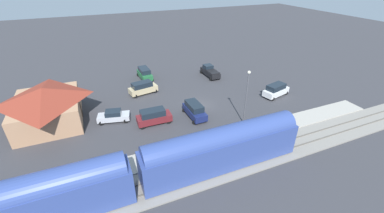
% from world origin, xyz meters
% --- Properties ---
extents(ground_plane, '(200.00, 200.00, 0.00)m').
position_xyz_m(ground_plane, '(0.00, 0.00, 0.00)').
color(ground_plane, '#38383D').
extents(railway_track, '(4.80, 70.00, 0.30)m').
position_xyz_m(railway_track, '(-14.00, 0.00, 0.09)').
color(railway_track, gray).
rests_on(railway_track, ground).
extents(platform, '(3.20, 46.00, 0.30)m').
position_xyz_m(platform, '(-10.00, 0.00, 0.15)').
color(platform, '#A8A399').
rests_on(platform, ground).
extents(station_building, '(11.24, 9.14, 5.41)m').
position_xyz_m(station_building, '(4.00, 22.00, 2.81)').
color(station_building, tan).
rests_on(station_building, ground).
extents(pedestrian_on_platform, '(0.36, 0.36, 1.71)m').
position_xyz_m(pedestrian_on_platform, '(-9.66, -6.81, 1.28)').
color(pedestrian_on_platform, brown).
rests_on(pedestrian_on_platform, platform).
extents(suv_navy, '(4.94, 2.49, 2.22)m').
position_xyz_m(suv_navy, '(-2.84, 2.21, 1.15)').
color(suv_navy, navy).
rests_on(suv_navy, ground).
extents(suv_maroon, '(2.04, 4.93, 2.22)m').
position_xyz_m(suv_maroon, '(-2.29, 8.34, 1.15)').
color(suv_maroon, maroon).
rests_on(suv_maroon, ground).
extents(suv_green, '(4.99, 2.58, 2.22)m').
position_xyz_m(suv_green, '(14.53, 5.58, 1.15)').
color(suv_green, '#236638').
rests_on(suv_green, ground).
extents(pickup_black, '(5.43, 2.55, 2.14)m').
position_xyz_m(pickup_black, '(10.60, -7.12, 1.03)').
color(pickup_black, black).
rests_on(pickup_black, ground).
extents(suv_tan, '(2.81, 5.17, 2.22)m').
position_xyz_m(suv_tan, '(7.90, 7.51, 1.15)').
color(suv_tan, '#C6B284').
rests_on(suv_tan, ground).
extents(sedan_silver, '(2.82, 4.80, 1.74)m').
position_xyz_m(sedan_silver, '(0.58, 13.56, 0.88)').
color(sedan_silver, silver).
rests_on(sedan_silver, ground).
extents(suv_white, '(3.08, 5.23, 2.22)m').
position_xyz_m(suv_white, '(-2.05, -13.55, 1.15)').
color(suv_white, white).
rests_on(suv_white, ground).
extents(light_pole_near_platform, '(0.44, 0.44, 8.02)m').
position_xyz_m(light_pole_near_platform, '(-7.20, -3.61, 5.02)').
color(light_pole_near_platform, '#515156').
rests_on(light_pole_near_platform, ground).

